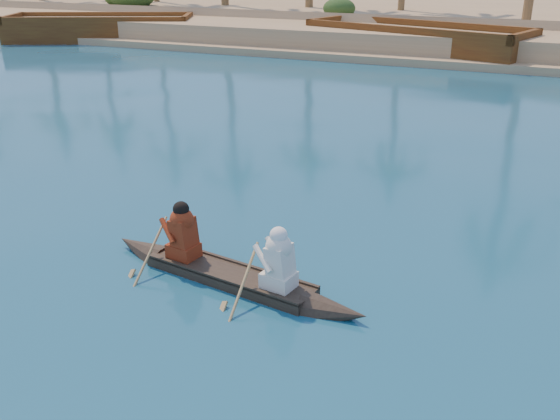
% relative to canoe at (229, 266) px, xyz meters
% --- Properties ---
extents(canoe, '(4.98, 1.42, 1.36)m').
position_rel_canoe_xyz_m(canoe, '(0.00, 0.00, 0.00)').
color(canoe, '#372B1E').
rests_on(canoe, ground).
extents(barge_left, '(11.45, 7.83, 1.82)m').
position_rel_canoe_xyz_m(barge_left, '(-21.49, 23.81, 0.38)').
color(barge_left, brown).
rests_on(barge_left, ground).
extents(barge_mid, '(12.12, 6.93, 1.92)m').
position_rel_canoe_xyz_m(barge_mid, '(-2.53, 25.43, 0.41)').
color(barge_mid, brown).
rests_on(barge_mid, ground).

